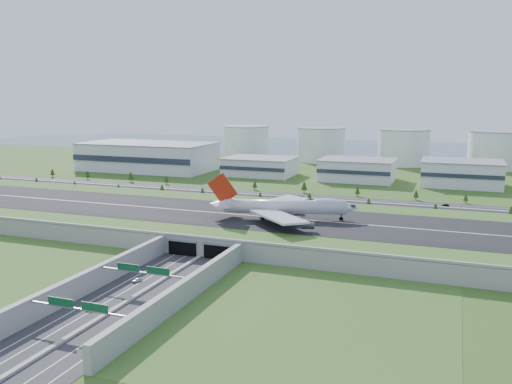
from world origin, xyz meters
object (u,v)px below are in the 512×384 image
(car_3, at_px, (101,337))
(fuel_tank_a, at_px, (246,142))
(car_1, at_px, (92,307))
(car_7, at_px, (300,195))
(car_0, at_px, (137,280))
(boeing_747, at_px, (284,207))
(car_2, at_px, (206,273))
(car_4, at_px, (141,190))
(car_5, at_px, (445,205))

(car_3, bearing_deg, fuel_tank_a, -75.78)
(car_1, bearing_deg, car_7, 90.99)
(fuel_tank_a, height_order, car_0, fuel_tank_a)
(boeing_747, distance_m, car_3, 131.41)
(car_1, distance_m, car_2, 48.04)
(car_4, relative_size, car_7, 1.00)
(car_1, xyz_separation_m, car_5, (102.96, 216.23, -0.09))
(car_3, xyz_separation_m, car_7, (-7.87, 234.19, -0.01))
(boeing_747, distance_m, car_4, 162.18)
(car_5, relative_size, car_7, 0.92)
(car_2, distance_m, car_5, 191.47)
(car_1, distance_m, car_4, 225.84)
(boeing_747, bearing_deg, car_0, -124.97)
(car_1, bearing_deg, car_4, 121.55)
(boeing_747, distance_m, car_1, 116.99)
(car_0, xyz_separation_m, car_2, (20.37, 16.28, -0.05))
(car_0, bearing_deg, car_2, 59.89)
(boeing_747, xyz_separation_m, car_2, (-9.89, -68.49, -13.75))
(boeing_747, xyz_separation_m, car_1, (-29.26, -112.45, -13.59))
(car_2, height_order, car_3, car_3)
(car_5, height_order, car_7, car_5)
(car_0, height_order, car_5, car_5)
(car_1, relative_size, car_7, 1.03)
(car_4, bearing_deg, car_3, -170.78)
(boeing_747, xyz_separation_m, car_4, (-136.71, 86.19, -13.59))
(car_1, bearing_deg, boeing_747, 78.56)
(car_1, height_order, car_4, same)
(fuel_tank_a, distance_m, boeing_747, 342.71)
(fuel_tank_a, xyz_separation_m, car_2, (132.19, -380.35, -16.71))
(boeing_747, xyz_separation_m, car_7, (-21.11, 104.17, -13.71))
(car_1, relative_size, car_3, 1.01)
(car_3, distance_m, car_7, 234.32)
(car_2, bearing_deg, car_4, -71.73)
(car_2, height_order, car_5, car_5)
(car_1, distance_m, car_5, 239.49)
(fuel_tank_a, distance_m, car_3, 460.58)
(fuel_tank_a, height_order, boeing_747, fuel_tank_a)
(car_1, bearing_deg, car_2, 69.36)
(car_4, bearing_deg, car_7, -101.66)
(car_0, bearing_deg, car_1, -66.70)
(car_5, bearing_deg, car_4, -69.41)
(car_0, bearing_deg, car_3, -48.13)
(fuel_tank_a, distance_m, car_5, 300.22)
(boeing_747, distance_m, car_7, 107.17)
(car_1, xyz_separation_m, car_7, (8.16, 216.62, -0.12))
(car_0, bearing_deg, fuel_tank_a, 127.00)
(car_2, bearing_deg, car_0, 17.56)
(car_1, height_order, car_7, car_1)
(car_1, height_order, car_5, car_1)
(boeing_747, bearing_deg, car_5, 39.29)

